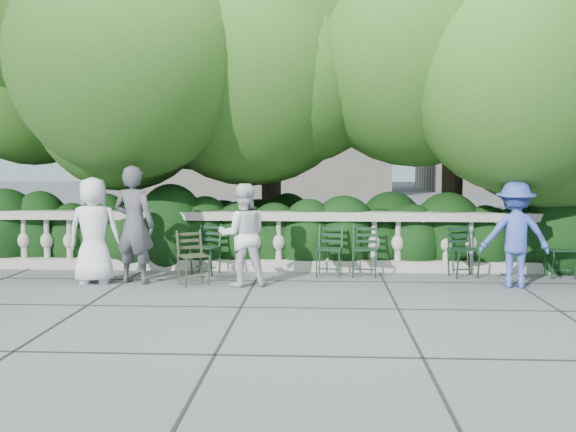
{
  "coord_description": "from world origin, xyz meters",
  "views": [
    {
      "loc": [
        0.53,
        -9.01,
        1.89
      ],
      "look_at": [
        0.0,
        1.0,
        1.0
      ],
      "focal_mm": 40.0,
      "sensor_mm": 36.0,
      "label": 1
    }
  ],
  "objects_px": {
    "chair_d": "(328,278)",
    "person_casual_man": "(243,235)",
    "person_businessman": "(94,230)",
    "person_woman_grey": "(134,225)",
    "person_older_blue": "(515,235)",
    "chair_c": "(364,278)",
    "chair_e": "(563,279)",
    "chair_weathered": "(197,287)",
    "chair_f": "(467,278)",
    "chair_b": "(202,276)"
  },
  "relations": [
    {
      "from": "person_woman_grey",
      "to": "person_casual_man",
      "type": "height_order",
      "value": "person_woman_grey"
    },
    {
      "from": "person_businessman",
      "to": "chair_c",
      "type": "bearing_deg",
      "value": -173.15
    },
    {
      "from": "person_older_blue",
      "to": "person_businessman",
      "type": "bearing_deg",
      "value": 1.9
    },
    {
      "from": "person_woman_grey",
      "to": "person_casual_man",
      "type": "xyz_separation_m",
      "value": [
        1.67,
        -0.11,
        -0.13
      ]
    },
    {
      "from": "person_older_blue",
      "to": "chair_f",
      "type": "bearing_deg",
      "value": -49.35
    },
    {
      "from": "chair_c",
      "to": "chair_weathered",
      "type": "distance_m",
      "value": 2.65
    },
    {
      "from": "chair_b",
      "to": "chair_c",
      "type": "xyz_separation_m",
      "value": [
        2.62,
        -0.1,
        0.0
      ]
    },
    {
      "from": "chair_c",
      "to": "chair_d",
      "type": "distance_m",
      "value": 0.57
    },
    {
      "from": "chair_weathered",
      "to": "person_businessman",
      "type": "height_order",
      "value": "person_businessman"
    },
    {
      "from": "chair_d",
      "to": "chair_b",
      "type": "bearing_deg",
      "value": -175.03
    },
    {
      "from": "chair_weathered",
      "to": "person_casual_man",
      "type": "bearing_deg",
      "value": -19.58
    },
    {
      "from": "chair_f",
      "to": "person_older_blue",
      "type": "distance_m",
      "value": 1.15
    },
    {
      "from": "chair_d",
      "to": "person_casual_man",
      "type": "height_order",
      "value": "person_casual_man"
    },
    {
      "from": "person_woman_grey",
      "to": "chair_b",
      "type": "bearing_deg",
      "value": -129.24
    },
    {
      "from": "chair_e",
      "to": "person_businessman",
      "type": "xyz_separation_m",
      "value": [
        -7.27,
        -0.69,
        0.81
      ]
    },
    {
      "from": "chair_e",
      "to": "chair_f",
      "type": "relative_size",
      "value": 1.0
    },
    {
      "from": "chair_f",
      "to": "chair_b",
      "type": "bearing_deg",
      "value": 165.76
    },
    {
      "from": "chair_f",
      "to": "chair_weathered",
      "type": "height_order",
      "value": "same"
    },
    {
      "from": "chair_weathered",
      "to": "chair_f",
      "type": "bearing_deg",
      "value": -18.96
    },
    {
      "from": "person_woman_grey",
      "to": "chair_d",
      "type": "bearing_deg",
      "value": -154.91
    },
    {
      "from": "person_businessman",
      "to": "person_woman_grey",
      "type": "distance_m",
      "value": 0.62
    },
    {
      "from": "chair_d",
      "to": "person_woman_grey",
      "type": "distance_m",
      "value": 3.14
    },
    {
      "from": "chair_f",
      "to": "chair_e",
      "type": "bearing_deg",
      "value": -13.89
    },
    {
      "from": "chair_f",
      "to": "person_businessman",
      "type": "relative_size",
      "value": 0.52
    },
    {
      "from": "chair_e",
      "to": "person_older_blue",
      "type": "xyz_separation_m",
      "value": [
        -0.97,
        -0.66,
        0.78
      ]
    },
    {
      "from": "chair_c",
      "to": "chair_weathered",
      "type": "height_order",
      "value": "same"
    },
    {
      "from": "chair_d",
      "to": "chair_e",
      "type": "distance_m",
      "value": 3.71
    },
    {
      "from": "chair_d",
      "to": "person_woman_grey",
      "type": "bearing_deg",
      "value": -161.3
    },
    {
      "from": "chair_weathered",
      "to": "person_older_blue",
      "type": "relative_size",
      "value": 0.54
    },
    {
      "from": "chair_c",
      "to": "person_woman_grey",
      "type": "xyz_separation_m",
      "value": [
        -3.52,
        -0.57,
        0.9
      ]
    },
    {
      "from": "chair_e",
      "to": "person_businessman",
      "type": "relative_size",
      "value": 0.52
    },
    {
      "from": "chair_weathered",
      "to": "person_casual_man",
      "type": "relative_size",
      "value": 0.55
    },
    {
      "from": "person_woman_grey",
      "to": "person_older_blue",
      "type": "xyz_separation_m",
      "value": [
        5.69,
        -0.0,
        -0.11
      ]
    },
    {
      "from": "chair_c",
      "to": "person_older_blue",
      "type": "bearing_deg",
      "value": -10.08
    },
    {
      "from": "chair_b",
      "to": "chair_c",
      "type": "distance_m",
      "value": 2.62
    },
    {
      "from": "chair_d",
      "to": "chair_e",
      "type": "xyz_separation_m",
      "value": [
        3.71,
        0.08,
        0.0
      ]
    },
    {
      "from": "person_casual_man",
      "to": "chair_weathered",
      "type": "bearing_deg",
      "value": 0.6
    },
    {
      "from": "person_casual_man",
      "to": "chair_c",
      "type": "bearing_deg",
      "value": -170.77
    },
    {
      "from": "chair_d",
      "to": "chair_weathered",
      "type": "xyz_separation_m",
      "value": [
        -1.94,
        -0.82,
        0.0
      ]
    },
    {
      "from": "person_older_blue",
      "to": "chair_d",
      "type": "bearing_deg",
      "value": -10.26
    },
    {
      "from": "chair_e",
      "to": "person_businessman",
      "type": "distance_m",
      "value": 7.35
    },
    {
      "from": "chair_d",
      "to": "person_woman_grey",
      "type": "xyz_separation_m",
      "value": [
        -2.95,
        -0.57,
        0.9
      ]
    },
    {
      "from": "chair_d",
      "to": "chair_f",
      "type": "relative_size",
      "value": 1.0
    },
    {
      "from": "chair_weathered",
      "to": "person_woman_grey",
      "type": "xyz_separation_m",
      "value": [
        -1.01,
        0.25,
        0.9
      ]
    },
    {
      "from": "person_casual_man",
      "to": "chair_d",
      "type": "bearing_deg",
      "value": -162.82
    },
    {
      "from": "chair_f",
      "to": "person_casual_man",
      "type": "bearing_deg",
      "value": 178.35
    },
    {
      "from": "chair_d",
      "to": "chair_weathered",
      "type": "relative_size",
      "value": 1.0
    },
    {
      "from": "person_woman_grey",
      "to": "person_older_blue",
      "type": "bearing_deg",
      "value": -165.9
    },
    {
      "from": "chair_d",
      "to": "person_casual_man",
      "type": "relative_size",
      "value": 0.55
    },
    {
      "from": "chair_weathered",
      "to": "person_businessman",
      "type": "relative_size",
      "value": 0.52
    }
  ]
}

